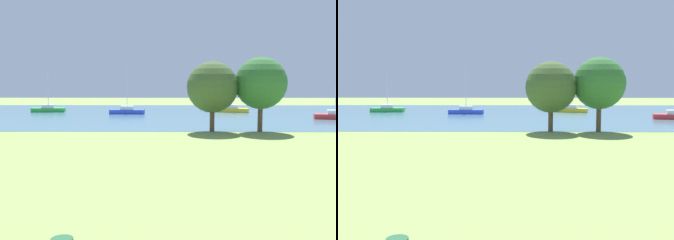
% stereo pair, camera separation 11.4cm
% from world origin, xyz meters
% --- Properties ---
extents(ground_plane, '(160.00, 160.00, 0.00)m').
position_xyz_m(ground_plane, '(0.00, 22.00, 0.00)').
color(ground_plane, '#7F994C').
extents(water_surface, '(140.00, 40.00, 0.02)m').
position_xyz_m(water_surface, '(0.00, 50.00, 0.01)').
color(water_surface, slate).
rests_on(water_surface, ground).
extents(sailboat_blue, '(4.85, 1.68, 6.81)m').
position_xyz_m(sailboat_blue, '(-7.28, 49.76, 0.46)').
color(sailboat_blue, blue).
rests_on(sailboat_blue, water_surface).
extents(sailboat_red, '(5.02, 2.57, 5.63)m').
position_xyz_m(sailboat_red, '(18.60, 42.40, 0.45)').
color(sailboat_red, red).
rests_on(sailboat_red, water_surface).
extents(sailboat_yellow, '(5.03, 2.86, 6.97)m').
position_xyz_m(sailboat_yellow, '(7.69, 53.08, 0.46)').
color(sailboat_yellow, yellow).
rests_on(sailboat_yellow, water_surface).
extents(sailboat_green, '(4.90, 1.87, 6.04)m').
position_xyz_m(sailboat_green, '(-19.27, 53.14, 0.45)').
color(sailboat_green, green).
rests_on(sailboat_green, water_surface).
extents(sailboat_gray, '(5.02, 2.62, 6.72)m').
position_xyz_m(sailboat_gray, '(6.02, 61.80, 0.46)').
color(sailboat_gray, gray).
rests_on(sailboat_gray, water_surface).
extents(tree_east_near, '(4.66, 4.66, 6.41)m').
position_xyz_m(tree_east_near, '(2.69, 30.23, 4.06)').
color(tree_east_near, brown).
rests_on(tree_east_near, ground).
extents(tree_mid_shore, '(4.71, 4.71, 6.78)m').
position_xyz_m(tree_mid_shore, '(7.06, 30.22, 4.42)').
color(tree_mid_shore, brown).
rests_on(tree_mid_shore, ground).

